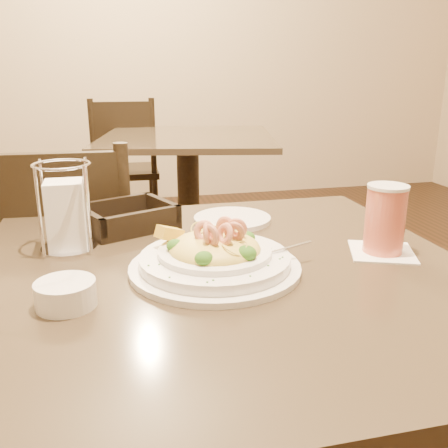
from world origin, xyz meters
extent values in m
cylinder|color=black|center=(0.00, 0.00, 0.38)|extent=(0.12, 0.12, 0.70)
cube|color=#473A28|center=(0.00, 0.00, 0.74)|extent=(0.90, 0.90, 0.03)
cylinder|color=black|center=(0.23, 1.84, 0.01)|extent=(0.52, 0.52, 0.03)
cylinder|color=black|center=(0.23, 1.84, 0.38)|extent=(0.12, 0.12, 0.70)
cube|color=#473A28|center=(0.23, 1.84, 0.74)|extent=(1.07, 1.07, 0.03)
cube|color=black|center=(-0.33, 0.62, 0.45)|extent=(0.44, 0.44, 0.04)
cylinder|color=black|center=(-0.14, 0.79, 0.21)|extent=(0.04, 0.04, 0.43)
cylinder|color=black|center=(-0.50, 0.81, 0.21)|extent=(0.04, 0.04, 0.43)
cylinder|color=black|center=(-0.16, 0.43, 0.21)|extent=(0.04, 0.04, 0.43)
cylinder|color=black|center=(-0.52, 0.45, 0.21)|extent=(0.04, 0.04, 0.43)
cylinder|color=black|center=(-0.16, 0.43, 0.70)|extent=(0.04, 0.04, 0.46)
cube|color=black|center=(-0.34, 0.44, 0.80)|extent=(0.36, 0.05, 0.22)
cube|color=black|center=(-0.08, 2.49, 0.45)|extent=(0.43, 0.43, 0.04)
cylinder|color=black|center=(0.11, 2.66, 0.21)|extent=(0.04, 0.04, 0.43)
cylinder|color=black|center=(-0.25, 2.68, 0.21)|extent=(0.04, 0.04, 0.43)
cylinder|color=black|center=(0.09, 2.30, 0.21)|extent=(0.04, 0.04, 0.43)
cylinder|color=black|center=(-0.27, 2.32, 0.21)|extent=(0.04, 0.04, 0.43)
cylinder|color=black|center=(0.09, 2.30, 0.70)|extent=(0.04, 0.04, 0.46)
cylinder|color=black|center=(-0.27, 2.32, 0.70)|extent=(0.04, 0.04, 0.46)
cube|color=black|center=(-0.09, 2.31, 0.80)|extent=(0.36, 0.04, 0.22)
cylinder|color=white|center=(-0.02, 0.00, 0.76)|extent=(0.31, 0.31, 0.01)
cylinder|color=white|center=(-0.02, 0.00, 0.78)|extent=(0.27, 0.27, 0.02)
cylinder|color=white|center=(-0.02, 0.00, 0.79)|extent=(0.20, 0.20, 0.01)
ellipsoid|color=#DDC751|center=(-0.02, 0.00, 0.80)|extent=(0.16, 0.16, 0.06)
cube|color=gold|center=(-0.09, 0.06, 0.81)|extent=(0.06, 0.05, 0.04)
cube|color=silver|center=(0.11, -0.01, 0.79)|extent=(0.11, 0.04, 0.01)
cube|color=silver|center=(0.05, -0.01, 0.80)|extent=(0.03, 0.02, 0.00)
torus|color=#DDC751|center=(-0.05, 0.05, 0.81)|extent=(0.04, 0.04, 0.02)
torus|color=#DDC751|center=(-0.03, 0.01, 0.80)|extent=(0.04, 0.04, 0.02)
torus|color=#DDC751|center=(0.03, 0.03, 0.82)|extent=(0.04, 0.04, 0.02)
torus|color=#DDC751|center=(-0.01, 0.00, 0.82)|extent=(0.04, 0.03, 0.02)
torus|color=#DDC751|center=(-0.02, 0.00, 0.82)|extent=(0.03, 0.03, 0.01)
torus|color=#DDC751|center=(0.00, -0.05, 0.81)|extent=(0.04, 0.05, 0.03)
torus|color=#DDC751|center=(-0.02, 0.00, 0.81)|extent=(0.04, 0.04, 0.02)
torus|color=#DDC751|center=(-0.02, 0.04, 0.82)|extent=(0.05, 0.04, 0.03)
torus|color=#DDC751|center=(-0.04, 0.04, 0.82)|extent=(0.04, 0.04, 0.03)
torus|color=#DDC751|center=(-0.04, 0.01, 0.82)|extent=(0.05, 0.05, 0.02)
torus|color=#DDC751|center=(0.01, 0.00, 0.82)|extent=(0.05, 0.05, 0.02)
torus|color=#DDC751|center=(-0.03, 0.01, 0.82)|extent=(0.04, 0.03, 0.03)
torus|color=#DDC751|center=(-0.07, -0.02, 0.81)|extent=(0.05, 0.04, 0.02)
torus|color=#DDC751|center=(-0.03, 0.06, 0.81)|extent=(0.06, 0.06, 0.01)
torus|color=#DDC751|center=(-0.04, 0.02, 0.81)|extent=(0.05, 0.05, 0.01)
torus|color=#DDC751|center=(-0.03, 0.00, 0.81)|extent=(0.05, 0.04, 0.03)
torus|color=#DDC751|center=(-0.04, -0.02, 0.81)|extent=(0.03, 0.03, 0.00)
torus|color=#DDC751|center=(-0.03, 0.01, 0.82)|extent=(0.05, 0.04, 0.03)
torus|color=#DDC751|center=(-0.01, 0.00, 0.81)|extent=(0.04, 0.04, 0.02)
torus|color=#DDC751|center=(0.01, -0.05, 0.82)|extent=(0.03, 0.03, 0.02)
torus|color=#E79372|center=(0.00, 0.00, 0.84)|extent=(0.04, 0.04, 0.04)
torus|color=#E79372|center=(0.02, -0.01, 0.84)|extent=(0.04, 0.03, 0.04)
torus|color=#E79372|center=(-0.04, -0.03, 0.84)|extent=(0.03, 0.04, 0.04)
torus|color=#E79372|center=(0.01, -0.03, 0.84)|extent=(0.04, 0.04, 0.04)
torus|color=#E79372|center=(-0.04, -0.01, 0.84)|extent=(0.04, 0.04, 0.04)
torus|color=#E79372|center=(-0.04, -0.04, 0.84)|extent=(0.03, 0.04, 0.04)
torus|color=#E79372|center=(-0.01, -0.03, 0.84)|extent=(0.04, 0.04, 0.04)
ellipsoid|color=#235012|center=(0.04, 0.02, 0.81)|extent=(0.03, 0.03, 0.02)
ellipsoid|color=#235012|center=(-0.02, 0.07, 0.81)|extent=(0.03, 0.03, 0.03)
ellipsoid|color=#235012|center=(-0.09, 0.01, 0.81)|extent=(0.03, 0.03, 0.02)
ellipsoid|color=#235012|center=(-0.05, -0.06, 0.81)|extent=(0.03, 0.03, 0.02)
ellipsoid|color=#235012|center=(0.02, -0.06, 0.81)|extent=(0.04, 0.04, 0.03)
cube|color=#266619|center=(0.09, -0.04, 0.79)|extent=(0.00, 0.00, 0.00)
cube|color=#266619|center=(0.01, -0.11, 0.79)|extent=(0.00, 0.00, 0.00)
cube|color=#266619|center=(0.02, 0.10, 0.79)|extent=(0.00, 0.00, 0.00)
cube|color=#266619|center=(0.05, -0.07, 0.79)|extent=(0.00, 0.00, 0.00)
cube|color=#266619|center=(0.06, 0.08, 0.79)|extent=(0.00, 0.00, 0.00)
cube|color=#266619|center=(-0.11, -0.08, 0.79)|extent=(0.00, 0.00, 0.00)
cube|color=#266619|center=(0.08, -0.05, 0.79)|extent=(0.00, 0.00, 0.00)
cube|color=#266619|center=(0.04, 0.10, 0.79)|extent=(0.00, 0.00, 0.00)
cube|color=#266619|center=(0.09, -0.01, 0.79)|extent=(0.00, 0.00, 0.00)
cube|color=#266619|center=(-0.12, -0.03, 0.79)|extent=(0.00, 0.00, 0.00)
cube|color=#266619|center=(-0.11, 0.07, 0.79)|extent=(0.00, 0.00, 0.00)
cube|color=#266619|center=(0.08, 0.00, 0.79)|extent=(0.00, 0.00, 0.00)
cube|color=#266619|center=(-0.05, -0.11, 0.79)|extent=(0.00, 0.00, 0.00)
cube|color=#266619|center=(-0.06, -0.12, 0.79)|extent=(0.00, 0.00, 0.00)
cube|color=#266619|center=(-0.14, -0.03, 0.79)|extent=(0.00, 0.00, 0.00)
cube|color=white|center=(0.32, 0.01, 0.76)|extent=(0.16, 0.16, 0.00)
cylinder|color=#D8654C|center=(0.32, 0.01, 0.83)|extent=(0.08, 0.08, 0.13)
cylinder|color=white|center=(0.32, 0.01, 0.89)|extent=(0.08, 0.08, 0.01)
cube|color=black|center=(-0.16, 0.29, 0.76)|extent=(0.24, 0.22, 0.01)
cube|color=black|center=(-0.08, 0.33, 0.79)|extent=(0.07, 0.15, 0.04)
cube|color=black|center=(-0.24, 0.26, 0.79)|extent=(0.07, 0.15, 0.04)
cube|color=black|center=(-0.19, 0.36, 0.79)|extent=(0.18, 0.09, 0.04)
cube|color=black|center=(-0.13, 0.23, 0.79)|extent=(0.18, 0.09, 0.04)
cylinder|color=silver|center=(-0.28, 0.18, 0.76)|extent=(0.11, 0.11, 0.01)
torus|color=silver|center=(-0.28, 0.18, 0.93)|extent=(0.11, 0.11, 0.01)
cube|color=white|center=(-0.28, 0.18, 0.83)|extent=(0.08, 0.08, 0.13)
cylinder|color=silver|center=(-0.32, 0.13, 0.85)|extent=(0.01, 0.01, 0.17)
cylinder|color=silver|center=(-0.24, 0.13, 0.85)|extent=(0.01, 0.01, 0.17)
cylinder|color=silver|center=(-0.32, 0.22, 0.85)|extent=(0.01, 0.01, 0.17)
cylinder|color=silver|center=(-0.24, 0.22, 0.85)|extent=(0.01, 0.01, 0.17)
cylinder|color=white|center=(0.08, 0.28, 0.76)|extent=(0.23, 0.23, 0.01)
cylinder|color=white|center=(-0.27, -0.08, 0.78)|extent=(0.10, 0.10, 0.04)
camera|label=1|loc=(-0.20, -0.81, 1.11)|focal=40.00mm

